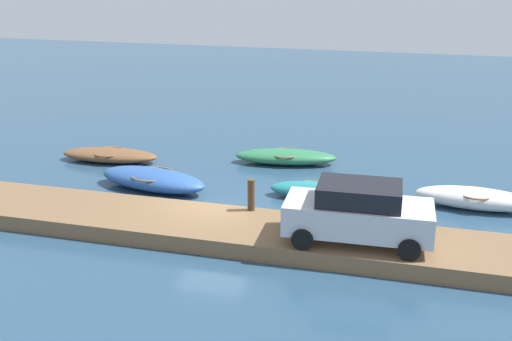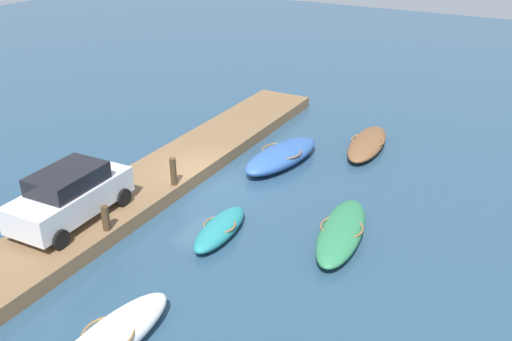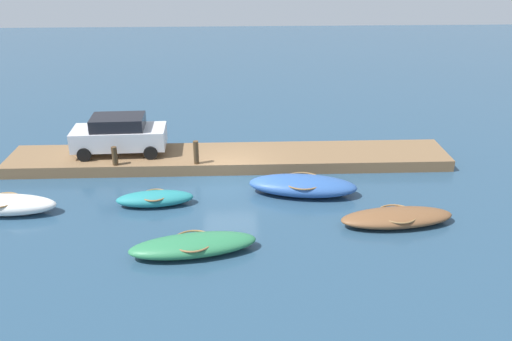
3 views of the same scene
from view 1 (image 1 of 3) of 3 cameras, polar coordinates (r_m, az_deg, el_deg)
name	(u,v)px [view 1 (image 1 of 3)]	position (r m, az deg, el deg)	size (l,w,h in m)	color
ground_plane	(214,215)	(21.71, -3.94, -4.12)	(84.00, 84.00, 0.00)	navy
dock_platform	(198,226)	(20.17, -5.48, -5.22)	(20.90, 2.87, 0.53)	brown
motorboat_blue	(153,179)	(24.20, -9.61, -0.81)	(4.78, 2.36, 0.81)	#2D569E
rowboat_white	(475,198)	(23.42, 19.77, -2.45)	(4.27, 1.47, 0.77)	white
rowboat_green	(286,157)	(26.89, 2.78, 1.31)	(4.60, 2.07, 0.64)	#2D7A4C
dinghy_teal	(311,190)	(23.18, 5.18, -1.79)	(3.20, 1.30, 0.60)	teal
rowboat_brown	(110,155)	(27.94, -13.47, 1.42)	(4.49, 1.81, 0.59)	brown
mooring_post_west	(251,195)	(20.46, -0.46, -2.29)	(0.24, 0.24, 1.09)	#47331E
mooring_post_mid_west	(362,209)	(19.91, 9.82, -3.56)	(0.25, 0.25, 0.87)	#47331E
parked_car	(358,212)	(18.36, 9.52, -3.84)	(4.40, 2.18, 1.83)	silver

